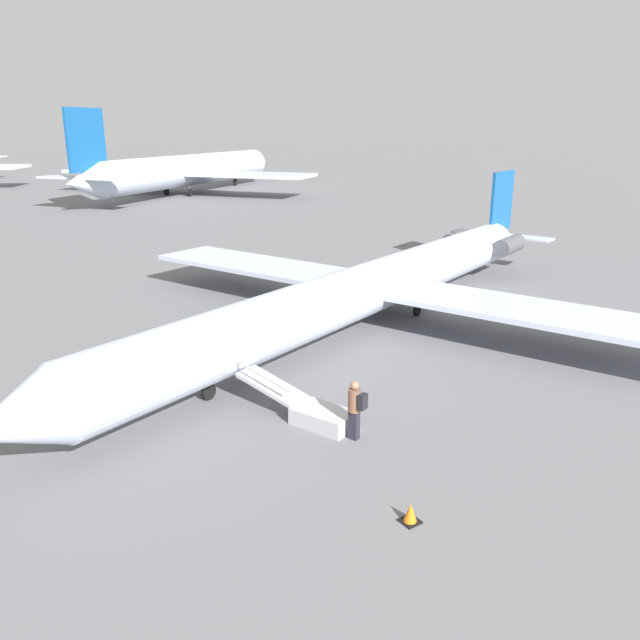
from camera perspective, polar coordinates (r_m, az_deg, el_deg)
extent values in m
plane|color=slate|center=(27.37, 4.15, -0.67)|extent=(600.00, 600.00, 0.00)
cylinder|color=silver|center=(26.89, 4.23, 2.83)|extent=(28.08, 11.25, 2.23)
cone|color=silver|center=(16.65, -26.35, -8.34)|extent=(3.02, 2.85, 2.18)
cone|color=silver|center=(40.94, 16.31, 7.19)|extent=(3.44, 2.99, 2.18)
cube|color=#145193|center=(40.08, 16.29, 10.38)|extent=(3.01, 1.16, 3.56)
cube|color=silver|center=(40.66, 16.20, 7.45)|extent=(3.24, 6.34, 0.11)
cube|color=silver|center=(25.39, 19.83, 0.56)|extent=(7.22, 12.62, 0.22)
cube|color=silver|center=(32.27, -5.24, 4.94)|extent=(7.22, 12.62, 0.22)
cylinder|color=#4C4C51|center=(37.56, 16.91, 6.54)|extent=(2.85, 1.80, 1.00)
cylinder|color=#4C4C51|center=(38.70, 12.54, 7.17)|extent=(2.85, 1.80, 1.00)
cylinder|color=black|center=(20.46, -10.16, -6.45)|extent=(0.57, 0.31, 0.55)
cylinder|color=#4C4C51|center=(20.32, -10.21, -5.52)|extent=(0.10, 0.10, 0.17)
cylinder|color=black|center=(29.22, 8.86, 0.90)|extent=(0.57, 0.31, 0.55)
cylinder|color=#4C4C51|center=(29.12, 8.89, 1.58)|extent=(0.10, 0.10, 0.17)
cylinder|color=black|center=(30.15, 5.50, 1.54)|extent=(0.57, 0.31, 0.55)
cylinder|color=#4C4C51|center=(30.06, 5.52, 2.21)|extent=(0.10, 0.10, 0.17)
cylinder|color=silver|center=(85.23, -11.61, 13.31)|extent=(31.87, 23.42, 3.89)
cone|color=silver|center=(102.80, -5.54, 14.20)|extent=(5.68, 5.56, 3.81)
cone|color=silver|center=(68.76, -20.81, 11.69)|extent=(6.32, 6.00, 3.81)
cube|color=#145193|center=(69.32, -20.61, 15.15)|extent=(4.68, 3.32, 6.22)
cube|color=silver|center=(69.08, -20.58, 12.06)|extent=(8.06, 10.32, 0.19)
cube|color=silver|center=(89.19, -17.54, 12.86)|extent=(13.63, 15.97, 0.39)
cube|color=silver|center=(79.04, -6.30, 13.06)|extent=(13.63, 15.97, 0.39)
cylinder|color=black|center=(95.49, -7.75, 12.37)|extent=(0.93, 0.74, 0.96)
cylinder|color=#4C4C51|center=(95.44, -7.77, 12.75)|extent=(0.17, 0.17, 0.30)
cylinder|color=black|center=(83.39, -13.87, 11.34)|extent=(0.93, 0.74, 0.96)
cylinder|color=#4C4C51|center=(83.33, -13.90, 11.77)|extent=(0.17, 0.17, 0.30)
cylinder|color=black|center=(81.47, -11.79, 11.35)|extent=(0.93, 0.74, 0.96)
cylinder|color=#4C4C51|center=(81.42, -11.82, 11.79)|extent=(0.17, 0.17, 0.30)
cube|color=#B2B2B7|center=(18.50, 0.35, -8.92)|extent=(1.61, 2.06, 0.50)
cube|color=#B2B2B7|center=(19.42, -4.45, -6.02)|extent=(1.56, 2.40, 0.62)
cube|color=#B2B2B7|center=(18.92, -5.37, -5.05)|extent=(0.76, 2.12, 0.56)
cube|color=#23232D|center=(17.72, 3.12, -9.55)|extent=(0.28, 0.33, 0.85)
cylinder|color=brown|center=(17.40, 3.16, -7.35)|extent=(0.36, 0.36, 0.65)
sphere|color=#936B4C|center=(17.22, 3.19, -6.00)|extent=(0.24, 0.24, 0.24)
cube|color=black|center=(17.25, 3.92, -7.47)|extent=(0.32, 0.26, 0.44)
cube|color=black|center=(14.71, 8.22, -17.75)|extent=(0.42, 0.42, 0.03)
cone|color=orange|center=(14.59, 8.26, -17.06)|extent=(0.32, 0.32, 0.46)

